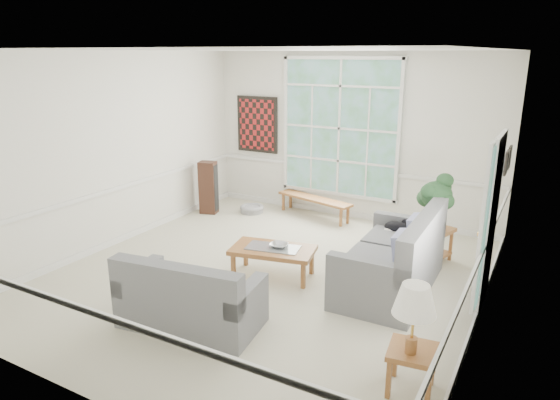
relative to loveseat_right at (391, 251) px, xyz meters
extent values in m
cube|color=beige|center=(-1.60, -0.44, -0.53)|extent=(5.50, 6.00, 0.01)
cube|color=white|center=(-1.60, -0.44, 2.48)|extent=(5.50, 6.00, 0.02)
cube|color=white|center=(-1.60, 2.56, 0.98)|extent=(5.50, 0.02, 3.00)
cube|color=white|center=(-1.60, -3.44, 0.98)|extent=(5.50, 0.02, 3.00)
cube|color=white|center=(-4.35, -0.44, 0.98)|extent=(0.02, 6.00, 3.00)
cube|color=white|center=(1.15, -0.44, 0.98)|extent=(0.02, 6.00, 3.00)
cube|color=white|center=(-1.80, 2.52, 1.13)|extent=(2.30, 0.08, 2.40)
cube|color=white|center=(1.11, 0.16, 0.53)|extent=(0.08, 0.90, 2.10)
cube|color=white|center=(1.11, -0.47, 0.63)|extent=(0.08, 0.26, 1.90)
cube|color=#5A1514|center=(-3.55, 2.51, 1.08)|extent=(0.90, 0.06, 1.10)
cube|color=black|center=(1.11, 1.31, 1.03)|extent=(0.04, 0.26, 0.32)
cube|color=black|center=(1.11, 1.71, 1.03)|extent=(0.04, 0.26, 0.32)
cube|color=slate|center=(0.00, 0.00, 0.00)|extent=(1.03, 1.94, 1.04)
cube|color=slate|center=(-1.68, -1.97, -0.10)|extent=(1.64, 1.00, 0.84)
cube|color=#935A2D|center=(-1.50, -0.43, -0.31)|extent=(1.23, 0.83, 0.42)
imported|color=#9D9DA1|center=(-1.44, -0.38, -0.07)|extent=(0.32, 0.32, 0.07)
cube|color=#935A2D|center=(-2.12, 2.21, -0.34)|extent=(1.59, 0.68, 0.37)
cube|color=#935A2D|center=(0.26, 1.20, -0.27)|extent=(0.64, 0.64, 0.51)
cube|color=#935A2D|center=(0.80, -1.94, -0.30)|extent=(0.47, 0.47, 0.43)
cylinder|color=gray|center=(-3.29, 1.86, -0.46)|extent=(0.58, 0.58, 0.13)
cube|color=#3D2117|center=(-4.00, 1.45, -0.02)|extent=(0.37, 0.32, 1.00)
ellipsoid|color=black|center=(-0.12, 0.68, 0.10)|extent=(0.40, 0.31, 0.17)
camera|label=1|loc=(1.65, -5.90, 2.45)|focal=32.00mm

